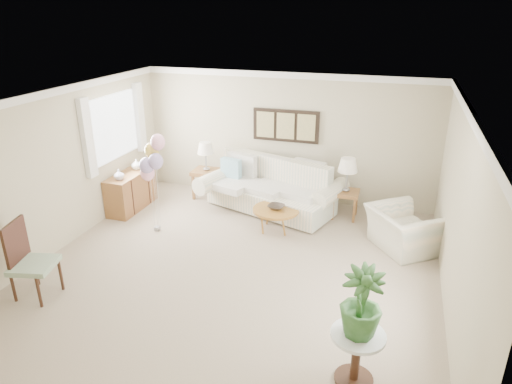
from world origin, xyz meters
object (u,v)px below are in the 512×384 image
coffee_table (276,210)px  balloon_cluster (152,159)px  armchair (403,230)px  accent_chair (28,259)px  sofa (272,191)px

coffee_table → balloon_cluster: bearing=-161.3°
armchair → balloon_cluster: 4.36m
coffee_table → accent_chair: (-2.69, -2.96, 0.18)m
coffee_table → armchair: size_ratio=0.78×
sofa → accent_chair: (-2.36, -3.83, 0.18)m
balloon_cluster → armchair: bearing=9.0°
coffee_table → armchair: bearing=-0.6°
armchair → accent_chair: bearing=84.1°
armchair → balloon_cluster: (-4.18, -0.66, 1.02)m
coffee_table → armchair: armchair is taller
accent_chair → balloon_cluster: bearing=73.3°
armchair → accent_chair: size_ratio=0.97×
armchair → balloon_cluster: bearing=62.0°
sofa → balloon_cluster: (-1.68, -1.56, 0.97)m
accent_chair → balloon_cluster: (0.68, 2.27, 0.79)m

